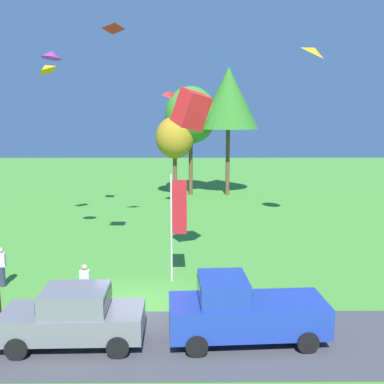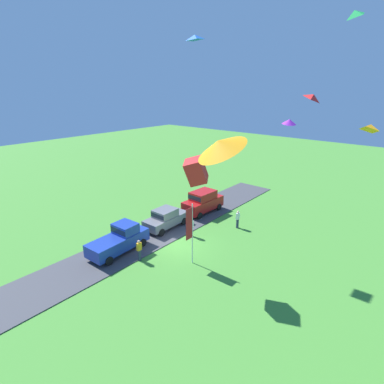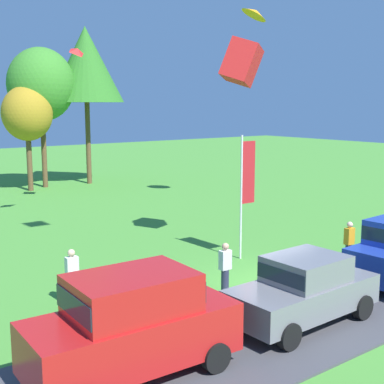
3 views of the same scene
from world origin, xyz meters
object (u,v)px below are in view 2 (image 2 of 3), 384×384
Objects in this scene: car_suv_by_flagpole at (203,201)px; person_watching_sky at (238,219)px; person_beside_suv at (139,250)px; person_on_lawn at (191,227)px; kite_diamond_low_drifter at (314,97)px; kite_diamond_mid_center at (195,37)px; kite_box_trailing_tail at (196,171)px; flag_banner at (190,227)px; kite_delta_over_trees at (220,145)px; kite_diamond_topmost at (371,127)px; car_sedan_far_end at (166,218)px; kite_delta_near_flag at (289,122)px; kite_diamond_high_left at (354,14)px; car_pickup_mid_row at (120,239)px.

person_watching_sky is (0.77, 4.72, -0.42)m from car_suv_by_flagpole.
person_on_lawn is at bearing 175.37° from person_beside_suv.
person_beside_suv is 9.89m from person_watching_sky.
kite_diamond_low_drifter is 9.78m from kite_diamond_mid_center.
person_beside_suv is at bearing -5.03° from kite_diamond_mid_center.
kite_diamond_low_drifter reaches higher than kite_box_trailing_tail.
flag_banner is 4.63m from kite_box_trailing_tail.
person_beside_suv is at bearing -116.99° from kite_delta_over_trees.
person_watching_sky is 12.94m from kite_diamond_topmost.
kite_diamond_mid_center is (-4.32, -3.76, 8.30)m from kite_box_trailing_tail.
flag_banner is at bearing -60.72° from kite_diamond_low_drifter.
car_sedan_far_end is 17.51m from kite_diamond_topmost.
kite_delta_near_flag is (-6.81, 2.84, 2.67)m from kite_box_trailing_tail.
kite_box_trailing_tail is at bearing 35.75° from car_suv_by_flagpole.
car_suv_by_flagpole is at bearing -144.25° from kite_box_trailing_tail.
person_on_lawn is 18.26m from kite_delta_over_trees.
person_beside_suv is at bearing -15.38° from person_watching_sky.
person_beside_suv is 15.85m from kite_delta_over_trees.
kite_diamond_mid_center is at bearing 101.51° from car_sedan_far_end.
person_beside_suv is 20.20m from kite_diamond_high_left.
kite_diamond_low_drifter is at bearing 92.01° from car_sedan_far_end.
car_pickup_mid_row is 21.27m from kite_diamond_high_left.
car_suv_by_flagpole is 1.05× the size of car_sedan_far_end.
kite_diamond_low_drifter is 0.60× the size of kite_box_trailing_tail.
car_pickup_mid_row reaches higher than person_watching_sky.
car_pickup_mid_row is 5.43× the size of kite_diamond_topmost.
person_watching_sky is 10.36m from kite_delta_near_flag.
kite_diamond_low_drifter is 0.97× the size of kite_diamond_topmost.
kite_diamond_high_left is 10.05m from kite_diamond_mid_center.
kite_diamond_low_drifter reaches higher than kite_diamond_topmost.
kite_diamond_mid_center is at bearing -77.29° from kite_diamond_high_left.
kite_diamond_mid_center is (4.52, 2.61, 14.47)m from car_suv_by_flagpole.
kite_delta_over_trees is 1.46× the size of kite_diamond_mid_center.
kite_diamond_mid_center reaches higher than kite_diamond_low_drifter.
kite_diamond_low_drifter reaches higher than kite_delta_over_trees.
car_pickup_mid_row is 6.19m from person_on_lawn.
person_on_lawn is 0.36× the size of flag_banner.
kite_delta_over_trees is at bearing 45.18° from flag_banner.
car_pickup_mid_row is 3.40× the size of kite_delta_over_trees.
car_suv_by_flagpole is 5.12× the size of kite_diamond_low_drifter.
kite_diamond_topmost is at bearing 111.92° from person_on_lawn.
kite_diamond_low_drifter reaches higher than person_on_lawn.
car_sedan_far_end is 4.30× the size of kite_diamond_mid_center.
kite_diamond_topmost is at bearing 110.94° from kite_delta_near_flag.
person_watching_sky is 17.30m from kite_diamond_high_left.
kite_diamond_low_drifter is 5.42m from kite_diamond_topmost.
car_pickup_mid_row is 10.77m from person_watching_sky.
car_suv_by_flagpole is at bearing -90.90° from kite_diamond_topmost.
person_on_lawn is at bearing 96.20° from car_sedan_far_end.
kite_delta_near_flag is at bearing 77.55° from car_suv_by_flagpole.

